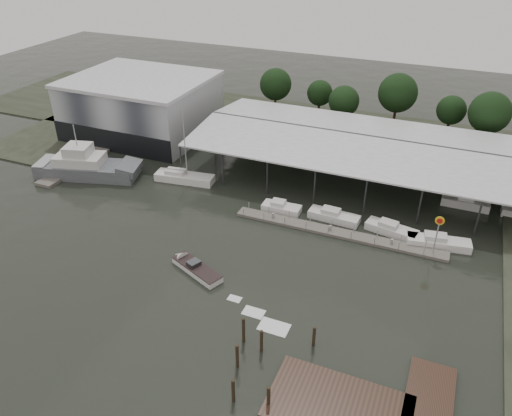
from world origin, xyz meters
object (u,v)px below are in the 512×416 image
at_px(speedboat_underway, 194,267).
at_px(shell_fuel_sign, 438,228).
at_px(white_sailboat, 184,177).
at_px(grey_trawler, 88,167).

bearing_deg(speedboat_underway, shell_fuel_sign, -128.45).
relative_size(shell_fuel_sign, white_sailboat, 0.45).
bearing_deg(shell_fuel_sign, speedboat_underway, -151.54).
bearing_deg(shell_fuel_sign, white_sailboat, 172.19).
distance_m(white_sailboat, speedboat_underway, 22.73).
bearing_deg(white_sailboat, speedboat_underway, -64.82).
xyz_separation_m(shell_fuel_sign, grey_trawler, (-52.86, 0.97, -2.35)).
bearing_deg(shell_fuel_sign, grey_trawler, 178.94).
distance_m(grey_trawler, white_sailboat, 15.52).
bearing_deg(speedboat_underway, grey_trawler, -5.58).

